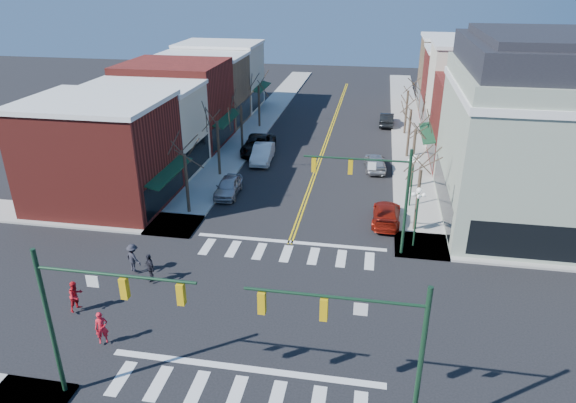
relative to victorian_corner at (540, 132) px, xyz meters
The scene contains 36 objects.
ground 22.95m from the victorian_corner, 138.69° to the right, with size 160.00×160.00×0.00m, color black.
sidewalk_left 26.67m from the victorian_corner, 167.71° to the left, with size 3.50×70.00×0.15m, color #9E9B93.
sidewalk_right 11.56m from the victorian_corner, 144.64° to the left, with size 3.50×70.00×0.15m, color #9E9B93.
bldg_left_brick_a 32.23m from the victorian_corner, behind, with size 10.00×8.50×8.00m, color maroon.
bldg_left_stucco_a 32.52m from the victorian_corner, behind, with size 10.00×7.00×7.50m, color beige.
bldg_left_brick_b 34.62m from the victorian_corner, 157.89° to the left, with size 10.00×9.00×8.50m, color maroon.
bldg_left_tan 38.51m from the victorian_corner, 146.41° to the left, with size 10.00×7.50×7.80m, color #856949.
bldg_left_stucco_b 43.26m from the victorian_corner, 137.82° to the left, with size 10.00×8.00×8.20m, color beige.
bldg_right_brick_a 11.60m from the victorian_corner, 95.08° to the left, with size 10.00×8.50×8.00m, color maroon.
bldg_right_stucco 19.10m from the victorian_corner, 93.01° to the left, with size 10.00×7.00×10.00m, color beige.
bldg_right_brick_b 26.63m from the victorian_corner, 92.16° to the left, with size 10.00×8.00×8.50m, color maroon.
bldg_right_tan 34.58m from the victorian_corner, 91.66° to the left, with size 10.00×8.00×9.00m, color #856949.
victorian_corner is the anchor object (origin of this frame).
traffic_mast_near_left 31.14m from the victorian_corner, 135.19° to the right, with size 6.60×0.28×7.20m.
traffic_mast_near_right 24.56m from the victorian_corner, 116.57° to the right, with size 6.60×0.28×7.20m.
traffic_mast_far_right 13.20m from the victorian_corner, 147.05° to the right, with size 6.60×0.28×7.20m.
lamppost_corner 10.89m from the victorian_corner, 144.14° to the right, with size 0.36×0.36×4.33m.
lamppost_midblock 9.10m from the victorian_corner, behind, with size 0.36×0.36×4.33m.
tree_left_a 25.51m from the victorian_corner, behind, with size 0.24×0.24×4.76m, color #382B21.
tree_left_b 25.64m from the victorian_corner, 169.76° to the left, with size 0.24×0.24×5.04m, color #382B21.
tree_left_c 28.20m from the victorian_corner, 153.34° to the left, with size 0.24×0.24×4.55m, color #382B21.
tree_left_d 32.53m from the victorian_corner, 140.54° to the left, with size 0.24×0.24×4.90m, color #382B21.
tree_right_a 9.84m from the victorian_corner, 156.63° to the right, with size 0.24×0.24×4.62m, color #382B21.
tree_right_b 10.12m from the victorian_corner, 150.95° to the left, with size 0.24×0.24×5.18m, color #382B21.
tree_right_c 15.49m from the victorian_corner, 122.94° to the left, with size 0.24×0.24×4.83m, color #382B21.
tree_right_d 22.43m from the victorian_corner, 111.56° to the left, with size 0.24×0.24×4.97m, color #382B21.
car_left_near 23.65m from the victorian_corner, behind, with size 1.76×4.39×1.49m, color #ABABB0.
car_left_mid 24.33m from the victorian_corner, 158.01° to the left, with size 1.78×5.10×1.68m, color silver.
car_left_far 26.19m from the victorian_corner, 153.72° to the left, with size 2.85×6.19×1.72m, color black.
car_right_near 11.99m from the victorian_corner, 165.97° to the right, with size 1.98×4.87×1.41m, color maroon.
car_right_mid 15.17m from the victorian_corner, 142.82° to the left, with size 1.83×4.56×1.55m, color #ADADB2.
car_right_far 26.60m from the victorian_corner, 112.92° to the left, with size 1.60×4.60×1.51m, color black.
pedestrian_red_a 30.76m from the victorian_corner, 141.91° to the right, with size 0.62×0.41×1.71m, color red.
pedestrian_red_b 31.68m from the victorian_corner, 148.23° to the right, with size 0.84×0.66×1.74m, color red.
pedestrian_dark_a 27.70m from the victorian_corner, 151.34° to the right, with size 1.02×0.43×1.75m, color black.
pedestrian_dark_b 28.57m from the victorian_corner, 154.17° to the right, with size 1.17×0.67×1.81m, color #21212A.
Camera 1 is at (5.20, -22.54, 16.89)m, focal length 32.00 mm.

